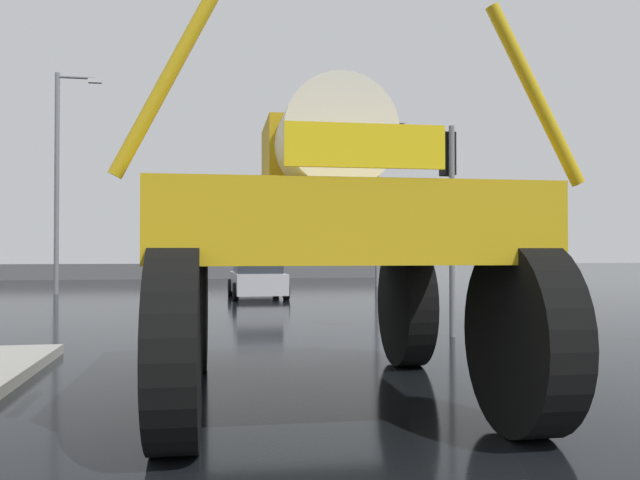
# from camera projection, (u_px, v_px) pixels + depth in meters

# --- Properties ---
(ground_plane) EXTENTS (120.00, 120.00, 0.00)m
(ground_plane) POSITION_uv_depth(u_px,v_px,m) (235.00, 305.00, 19.92)
(ground_plane) COLOR black
(oversize_sprayer) EXTENTS (4.11, 5.50, 3.85)m
(oversize_sprayer) POSITION_uv_depth(u_px,v_px,m) (323.00, 241.00, 7.44)
(oversize_sprayer) COLOR black
(oversize_sprayer) RESTS_ON ground
(sedan_ahead) EXTENTS (1.94, 4.13, 1.52)m
(sedan_ahead) POSITION_uv_depth(u_px,v_px,m) (257.00, 277.00, 23.17)
(sedan_ahead) COLOR #B7B7BF
(sedan_ahead) RESTS_ON ground
(traffic_signal_near_right) EXTENTS (0.24, 0.54, 4.08)m
(traffic_signal_near_right) POSITION_uv_depth(u_px,v_px,m) (449.00, 184.00, 12.78)
(traffic_signal_near_right) COLOR slate
(traffic_signal_near_right) RESTS_ON ground
(streetlight_far_left) EXTENTS (1.72, 0.24, 8.49)m
(streetlight_far_left) POSITION_uv_depth(u_px,v_px,m) (60.00, 172.00, 25.03)
(streetlight_far_left) COLOR slate
(streetlight_far_left) RESTS_ON ground
(streetlight_far_right) EXTENTS (1.90, 0.24, 7.77)m
(streetlight_far_right) POSITION_uv_depth(u_px,v_px,m) (380.00, 193.00, 30.28)
(streetlight_far_right) COLOR slate
(streetlight_far_right) RESTS_ON ground
(roadside_barrier) EXTENTS (25.75, 0.24, 0.90)m
(roadside_barrier) POSITION_uv_depth(u_px,v_px,m) (219.00, 271.00, 38.70)
(roadside_barrier) COLOR #59595B
(roadside_barrier) RESTS_ON ground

